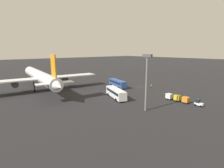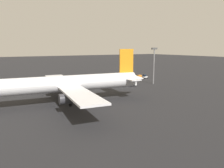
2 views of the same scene
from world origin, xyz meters
name	(u,v)px [view 1 (image 1 of 2)]	position (x,y,z in m)	size (l,w,h in m)	color
ground_plane	(140,87)	(0.00, 0.00, 0.00)	(600.00, 600.00, 0.00)	#232326
airplane	(40,77)	(22.83, 37.30, 5.74)	(54.36, 47.54, 15.30)	silver
shuttle_bus_near	(117,83)	(6.24, 8.82, 1.96)	(12.55, 5.86, 3.27)	#2D5199
shuttle_bus_far	(116,92)	(-6.88, 21.74, 1.99)	(12.85, 7.11, 3.33)	white
baggage_tug	(199,103)	(-30.01, 8.90, 0.94)	(2.42, 1.66, 2.10)	white
worker_person	(151,86)	(-5.48, -0.81, 0.87)	(0.38, 0.38, 1.74)	#1E1E2D
cargo_cart_orange	(186,100)	(-26.13, 9.19, 1.19)	(2.11, 1.82, 2.06)	#38383D
cargo_cart_yellow	(177,98)	(-23.24, 9.07, 1.19)	(2.11, 1.82, 2.06)	#38383D
cargo_cart_white	(169,96)	(-20.35, 9.36, 1.19)	(2.11, 1.82, 2.06)	#38383D
light_pole	(147,76)	(-22.03, 24.31, 9.74)	(2.80, 0.70, 15.64)	slate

